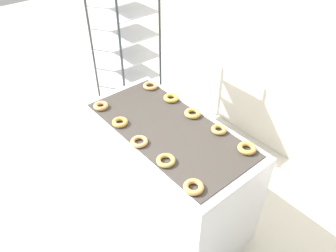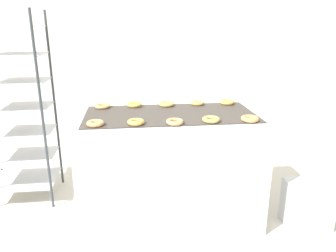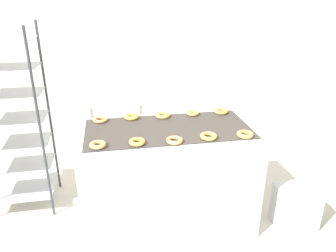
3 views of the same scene
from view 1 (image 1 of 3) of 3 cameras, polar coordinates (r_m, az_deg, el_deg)
The scene contains 14 objects.
ground_plane at distance 3.11m, azimuth -9.36°, elevation -19.47°, with size 14.00×14.00×0.00m, color beige.
wall_back at distance 3.42m, azimuth 20.34°, elevation 15.45°, with size 8.00×0.05×2.80m.
fryer_machine at distance 2.93m, azimuth 0.00°, elevation -7.88°, with size 1.52×0.75×0.99m.
baking_rack_cart at distance 3.89m, azimuth -7.35°, elevation 12.50°, with size 0.65×0.53×1.82m.
donut_near_leftmost at distance 2.87m, azimuth -11.62°, elevation 3.46°, with size 0.13×0.13×0.04m, color tan.
donut_near_left at distance 2.65m, azimuth -8.37°, elevation 0.66°, with size 0.13×0.13×0.04m, color gold.
donut_near_center at distance 2.46m, azimuth -5.04°, elevation -2.71°, with size 0.13×0.13×0.03m, color tan.
donut_near_right at distance 2.30m, azimuth -0.38°, elevation -6.03°, with size 0.14×0.14×0.03m, color gold.
donut_near_rightmost at distance 2.14m, azimuth 4.46°, elevation -10.54°, with size 0.14×0.14×0.04m, color #DB944D.
donut_far_leftmost at distance 3.09m, azimuth -3.10°, elevation 7.00°, with size 0.14×0.14×0.03m, color tan.
donut_far_left at distance 2.91m, azimuth 0.54°, elevation 4.91°, with size 0.13×0.13×0.04m, color gold.
donut_far_center at distance 2.73m, azimuth 4.28°, elevation 2.24°, with size 0.14×0.14×0.04m, color gold.
donut_far_right at distance 2.58m, azimuth 8.85°, elevation -0.62°, with size 0.12×0.12×0.03m, color tan.
donut_far_rightmost at distance 2.46m, azimuth 13.57°, elevation -3.79°, with size 0.14×0.14×0.04m, color gold.
Camera 1 is at (1.54, -0.68, 2.62)m, focal length 35.00 mm.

